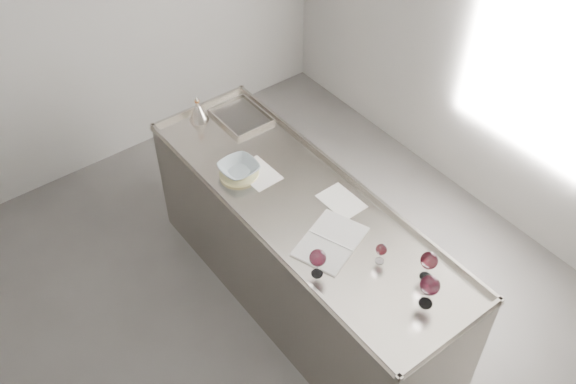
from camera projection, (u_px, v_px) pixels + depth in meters
room_shell at (263, 216)px, 3.15m from camera, size 4.54×5.04×2.84m
counter at (302, 253)px, 4.19m from camera, size 0.77×2.42×0.97m
wine_glass_left at (318, 258)px, 3.39m from camera, size 0.09×0.09×0.18m
wine_glass_middle at (430, 286)px, 3.23m from camera, size 0.11×0.11×0.21m
wine_glass_right at (429, 261)px, 3.37m from camera, size 0.09×0.09×0.19m
wine_glass_small at (381, 250)px, 3.48m from camera, size 0.06×0.06×0.13m
notebook at (330, 241)px, 3.64m from camera, size 0.49×0.42×0.02m
loose_paper_top at (341, 201)px, 3.87m from camera, size 0.20×0.28×0.00m
loose_paper_under at (258, 173)px, 4.05m from camera, size 0.21×0.29×0.00m
trivet at (239, 173)px, 4.04m from camera, size 0.33×0.33×0.02m
ceramic_bowl at (239, 168)px, 4.01m from camera, size 0.24×0.24×0.06m
wine_funnel at (198, 112)px, 4.40m from camera, size 0.14×0.14×0.20m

